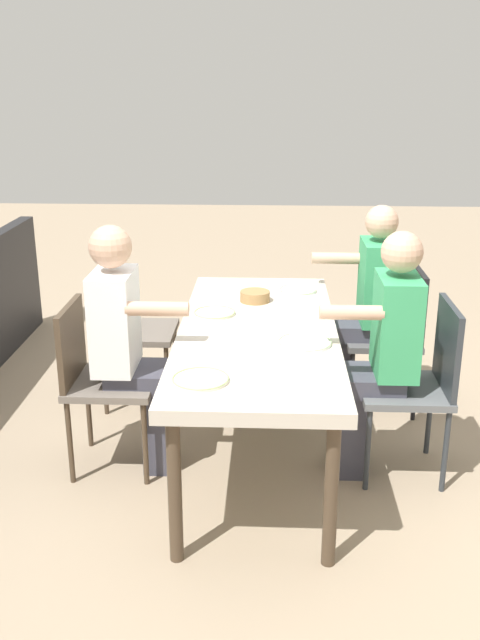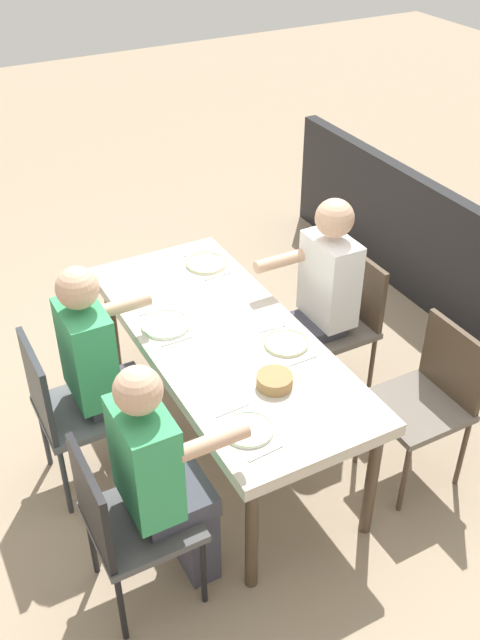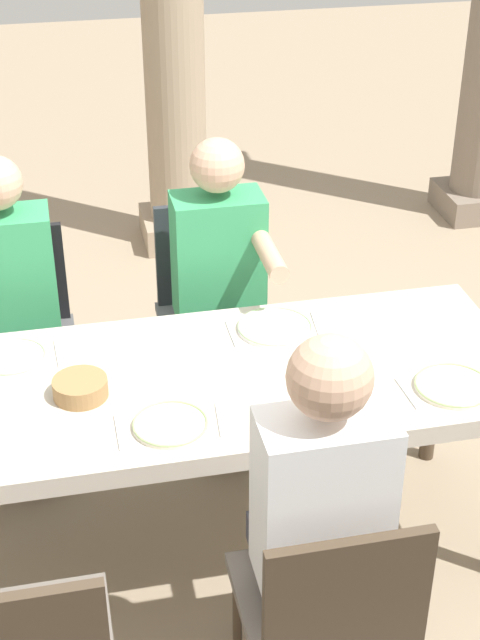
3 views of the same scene
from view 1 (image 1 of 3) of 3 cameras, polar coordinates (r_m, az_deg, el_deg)
name	(u,v)px [view 1 (image 1 of 3)]	position (r m, az deg, el deg)	size (l,w,h in m)	color
ground_plane	(257,456)	(3.95, 1.34, -10.90)	(16.00, 16.00, 0.00)	gray
dining_table	(258,340)	(3.66, 1.42, -1.65)	(1.93, 0.81, 0.74)	beige
chair_west_north	(395,329)	(4.41, 12.33, -0.70)	(0.44, 0.44, 0.89)	#4F4F50
chair_west_south	(127,324)	(4.43, -9.07, -0.28)	(0.44, 0.44, 0.88)	#6A6158
chair_mid_north	(421,378)	(3.69, 14.31, -4.52)	(0.44, 0.44, 0.92)	#5B5E61
chair_mid_south	(97,373)	(3.72, -11.40, -4.18)	(0.44, 0.44, 0.89)	#6A6158
diner_woman_green	(128,343)	(3.62, -8.95, -1.81)	(0.35, 0.50, 1.29)	#3F3F4C
diner_man_white	(382,349)	(3.60, 11.30, -2.30)	(0.35, 0.49, 1.28)	#3F3F4C
diner_guest_third	(365,303)	(4.33, 10.03, 1.36)	(0.35, 0.49, 1.27)	#3F3F4C
plate_0	(298,290)	(4.27, 4.67, 2.41)	(0.22, 0.22, 0.02)	white
fork_0	(297,284)	(4.42, 4.61, 2.89)	(0.02, 0.17, 0.01)	silver
spoon_0	(299,298)	(4.13, 4.74, 1.74)	(0.02, 0.17, 0.01)	silver
plate_1	(215,313)	(3.85, -2.06, 0.58)	(0.22, 0.22, 0.02)	silver
fork_1	(217,305)	(3.99, -1.89, 1.18)	(0.02, 0.17, 0.01)	silver
spoon_1	(212,323)	(3.71, -2.24, -0.23)	(0.02, 0.17, 0.01)	silver
plate_2	(305,342)	(3.43, 5.22, -1.81)	(0.26, 0.26, 0.02)	white
fork_2	(303,333)	(3.57, 5.12, -1.04)	(0.02, 0.17, 0.01)	silver
spoon_2	(306,355)	(3.29, 5.33, -2.83)	(0.02, 0.17, 0.01)	silver
plate_3	(201,379)	(3.02, -3.19, -4.77)	(0.24, 0.24, 0.02)	silver
fork_3	(204,367)	(3.16, -2.92, -3.78)	(0.02, 0.17, 0.01)	silver
spoon_3	(197,396)	(2.88, -3.48, -6.08)	(0.02, 0.17, 0.01)	silver
bread_basket	(255,296)	(4.06, 1.21, 1.92)	(0.17, 0.17, 0.06)	#9E7547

